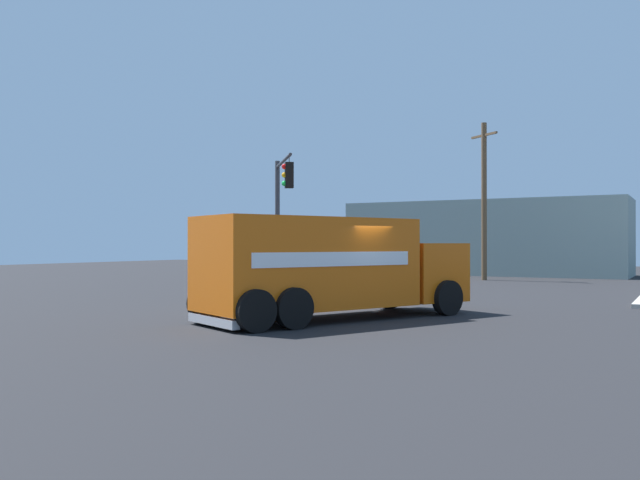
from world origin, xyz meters
TOP-DOWN VIEW (x-y plane):
  - ground_plane at (0.00, 0.00)m, footprint 100.00×100.00m
  - delivery_truck at (-0.33, -0.61)m, footprint 5.62×8.16m
  - traffic_light_primary at (-6.25, 6.18)m, footprint 2.71×3.25m
  - utility_pole at (-1.97, 20.67)m, footprint 1.83×1.42m
  - building_backdrop at (-3.90, 27.95)m, footprint 17.93×6.00m

SIDE VIEW (x-z plane):
  - ground_plane at x=0.00m, z-range 0.00..0.00m
  - delivery_truck at x=-0.33m, z-range 0.07..2.79m
  - building_backdrop at x=-3.90m, z-range 0.00..4.86m
  - traffic_light_primary at x=-6.25m, z-range 0.88..6.42m
  - utility_pole at x=-1.97m, z-range 0.14..8.99m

